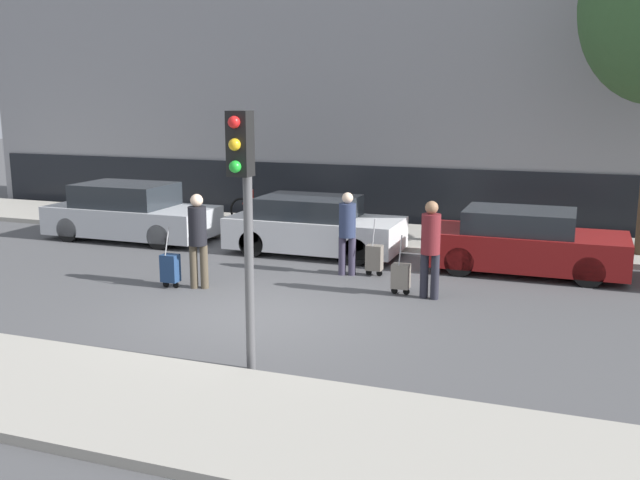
{
  "coord_description": "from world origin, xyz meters",
  "views": [
    {
      "loc": [
        4.86,
        -10.33,
        3.6
      ],
      "look_at": [
        0.42,
        1.8,
        0.95
      ],
      "focal_mm": 40.0,
      "sensor_mm": 36.0,
      "label": 1
    }
  ],
  "objects_px": {
    "trolley_center": "(374,258)",
    "parked_bicycle": "(259,211)",
    "pedestrian_right": "(431,243)",
    "pedestrian_center": "(347,229)",
    "pedestrian_left": "(198,235)",
    "trolley_right": "(401,276)",
    "parked_car_1": "(314,227)",
    "parked_car_0": "(130,213)",
    "trolley_left": "(170,268)",
    "parked_car_2": "(524,243)",
    "traffic_light": "(243,189)"
  },
  "relations": [
    {
      "from": "trolley_right",
      "to": "trolley_center",
      "type": "bearing_deg",
      "value": 125.7
    },
    {
      "from": "parked_car_1",
      "to": "pedestrian_left",
      "type": "xyz_separation_m",
      "value": [
        -0.97,
        -3.56,
        0.4
      ]
    },
    {
      "from": "pedestrian_left",
      "to": "pedestrian_center",
      "type": "bearing_deg",
      "value": 23.24
    },
    {
      "from": "pedestrian_right",
      "to": "pedestrian_center",
      "type": "bearing_deg",
      "value": 158.08
    },
    {
      "from": "pedestrian_center",
      "to": "pedestrian_left",
      "type": "bearing_deg",
      "value": 26.55
    },
    {
      "from": "pedestrian_right",
      "to": "parked_bicycle",
      "type": "distance_m",
      "value": 7.61
    },
    {
      "from": "parked_car_1",
      "to": "trolley_center",
      "type": "distance_m",
      "value": 2.42
    },
    {
      "from": "pedestrian_right",
      "to": "parked_bicycle",
      "type": "bearing_deg",
      "value": 146.56
    },
    {
      "from": "parked_car_2",
      "to": "trolley_right",
      "type": "relative_size",
      "value": 3.56
    },
    {
      "from": "traffic_light",
      "to": "parked_bicycle",
      "type": "xyz_separation_m",
      "value": [
        -4.15,
        9.33,
        -1.95
      ]
    },
    {
      "from": "pedestrian_center",
      "to": "trolley_center",
      "type": "relative_size",
      "value": 1.44
    },
    {
      "from": "parked_car_1",
      "to": "parked_car_2",
      "type": "xyz_separation_m",
      "value": [
        4.68,
        -0.17,
        -0.0
      ]
    },
    {
      "from": "pedestrian_left",
      "to": "pedestrian_right",
      "type": "distance_m",
      "value": 4.29
    },
    {
      "from": "trolley_center",
      "to": "trolley_right",
      "type": "bearing_deg",
      "value": -54.3
    },
    {
      "from": "trolley_right",
      "to": "traffic_light",
      "type": "relative_size",
      "value": 0.33
    },
    {
      "from": "parked_car_1",
      "to": "trolley_right",
      "type": "relative_size",
      "value": 3.55
    },
    {
      "from": "parked_car_2",
      "to": "trolley_left",
      "type": "xyz_separation_m",
      "value": [
        -6.17,
        -3.54,
        -0.24
      ]
    },
    {
      "from": "parked_car_0",
      "to": "trolley_left",
      "type": "height_order",
      "value": "parked_car_0"
    },
    {
      "from": "trolley_left",
      "to": "trolley_right",
      "type": "height_order",
      "value": "trolley_left"
    },
    {
      "from": "parked_car_1",
      "to": "pedestrian_center",
      "type": "distance_m",
      "value": 2.15
    },
    {
      "from": "parked_car_1",
      "to": "trolley_center",
      "type": "relative_size",
      "value": 3.36
    },
    {
      "from": "parked_car_0",
      "to": "parked_bicycle",
      "type": "bearing_deg",
      "value": 43.15
    },
    {
      "from": "parked_car_0",
      "to": "trolley_left",
      "type": "bearing_deg",
      "value": -47.08
    },
    {
      "from": "pedestrian_center",
      "to": "traffic_light",
      "type": "bearing_deg",
      "value": 80.84
    },
    {
      "from": "pedestrian_center",
      "to": "traffic_light",
      "type": "xyz_separation_m",
      "value": [
        0.37,
        -5.39,
        1.48
      ]
    },
    {
      "from": "trolley_left",
      "to": "trolley_right",
      "type": "xyz_separation_m",
      "value": [
        4.2,
        1.04,
        -0.04
      ]
    },
    {
      "from": "trolley_left",
      "to": "trolley_center",
      "type": "bearing_deg",
      "value": 33.07
    },
    {
      "from": "trolley_right",
      "to": "traffic_light",
      "type": "xyz_separation_m",
      "value": [
        -0.99,
        -4.36,
        2.1
      ]
    },
    {
      "from": "parked_car_2",
      "to": "pedestrian_left",
      "type": "height_order",
      "value": "pedestrian_left"
    },
    {
      "from": "parked_car_1",
      "to": "pedestrian_center",
      "type": "xyz_separation_m",
      "value": [
        1.34,
        -1.64,
        0.34
      ]
    },
    {
      "from": "pedestrian_left",
      "to": "pedestrian_right",
      "type": "height_order",
      "value": "pedestrian_left"
    },
    {
      "from": "trolley_center",
      "to": "parked_bicycle",
      "type": "bearing_deg",
      "value": 138.49
    },
    {
      "from": "parked_bicycle",
      "to": "trolley_right",
      "type": "bearing_deg",
      "value": -44.03
    },
    {
      "from": "parked_car_1",
      "to": "parked_car_2",
      "type": "distance_m",
      "value": 4.68
    },
    {
      "from": "trolley_center",
      "to": "parked_bicycle",
      "type": "xyz_separation_m",
      "value": [
        -4.31,
        3.81,
        0.12
      ]
    },
    {
      "from": "parked_car_1",
      "to": "pedestrian_center",
      "type": "bearing_deg",
      "value": -50.86
    },
    {
      "from": "traffic_light",
      "to": "parked_car_0",
      "type": "bearing_deg",
      "value": 133.46
    },
    {
      "from": "pedestrian_right",
      "to": "pedestrian_left",
      "type": "bearing_deg",
      "value": -160.96
    },
    {
      "from": "trolley_left",
      "to": "trolley_center",
      "type": "relative_size",
      "value": 1.01
    },
    {
      "from": "parked_car_1",
      "to": "pedestrian_right",
      "type": "relative_size",
      "value": 2.22
    },
    {
      "from": "parked_bicycle",
      "to": "parked_car_0",
      "type": "bearing_deg",
      "value": -136.85
    },
    {
      "from": "parked_car_0",
      "to": "trolley_right",
      "type": "height_order",
      "value": "parked_car_0"
    },
    {
      "from": "trolley_center",
      "to": "trolley_right",
      "type": "distance_m",
      "value": 1.42
    },
    {
      "from": "parked_car_0",
      "to": "pedestrian_left",
      "type": "bearing_deg",
      "value": -41.74
    },
    {
      "from": "trolley_right",
      "to": "traffic_light",
      "type": "bearing_deg",
      "value": -102.77
    },
    {
      "from": "parked_car_0",
      "to": "pedestrian_left",
      "type": "height_order",
      "value": "pedestrian_left"
    },
    {
      "from": "parked_car_2",
      "to": "pedestrian_left",
      "type": "bearing_deg",
      "value": -149.06
    },
    {
      "from": "trolley_left",
      "to": "trolley_center",
      "type": "distance_m",
      "value": 4.02
    },
    {
      "from": "pedestrian_center",
      "to": "traffic_light",
      "type": "distance_m",
      "value": 5.6
    },
    {
      "from": "pedestrian_center",
      "to": "pedestrian_right",
      "type": "xyz_separation_m",
      "value": [
        1.91,
        -1.1,
        0.05
      ]
    }
  ]
}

